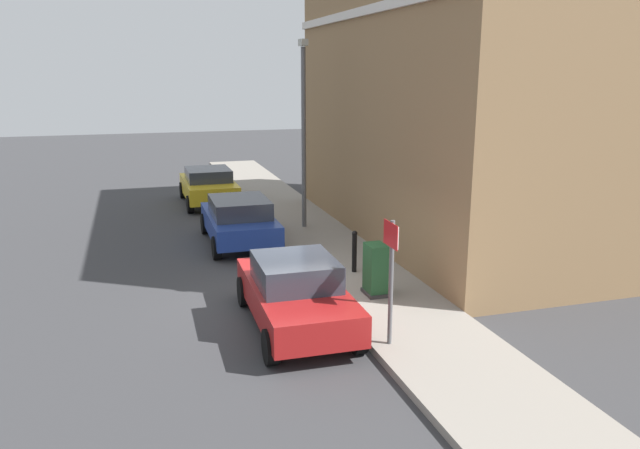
% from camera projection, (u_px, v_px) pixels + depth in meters
% --- Properties ---
extents(ground, '(80.00, 80.00, 0.00)m').
position_uv_depth(ground, '(290.00, 301.00, 13.75)').
color(ground, '#38383A').
extents(sidewalk, '(2.42, 30.00, 0.15)m').
position_uv_depth(sidewalk, '(305.00, 228.00, 19.86)').
color(sidewalk, gray).
rests_on(sidewalk, ground).
extents(corner_building, '(6.83, 12.26, 9.43)m').
position_uv_depth(corner_building, '(470.00, 79.00, 18.28)').
color(corner_building, olive).
rests_on(corner_building, ground).
extents(car_red, '(1.87, 4.01, 1.43)m').
position_uv_depth(car_red, '(296.00, 292.00, 12.20)').
color(car_red, maroon).
rests_on(car_red, ground).
extents(car_blue, '(1.94, 3.94, 1.38)m').
position_uv_depth(car_blue, '(239.00, 220.00, 18.13)').
color(car_blue, navy).
rests_on(car_blue, ground).
extents(car_yellow, '(1.96, 3.95, 1.37)m').
position_uv_depth(car_yellow, '(209.00, 185.00, 23.57)').
color(car_yellow, gold).
rests_on(car_yellow, ground).
extents(utility_cabinet, '(0.46, 0.61, 1.15)m').
position_uv_depth(utility_cabinet, '(375.00, 271.00, 13.62)').
color(utility_cabinet, '#1E4C28').
rests_on(utility_cabinet, sidewalk).
extents(bollard_near_cabinet, '(0.14, 0.14, 1.04)m').
position_uv_depth(bollard_near_cabinet, '(354.00, 250.00, 15.16)').
color(bollard_near_cabinet, black).
rests_on(bollard_near_cabinet, sidewalk).
extents(street_sign, '(0.08, 0.60, 2.30)m').
position_uv_depth(street_sign, '(391.00, 264.00, 10.91)').
color(street_sign, '#59595B').
rests_on(street_sign, sidewalk).
extents(lamppost, '(0.20, 0.44, 5.72)m').
position_uv_depth(lamppost, '(304.00, 126.00, 18.96)').
color(lamppost, '#59595B').
rests_on(lamppost, sidewalk).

